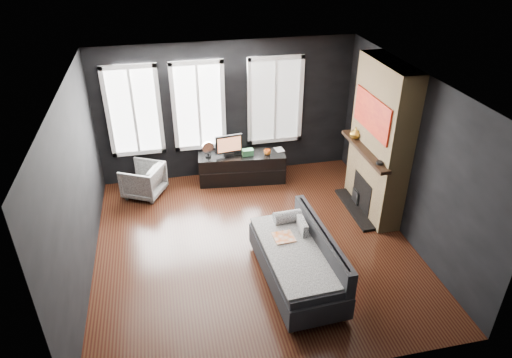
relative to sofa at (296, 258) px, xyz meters
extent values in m
plane|color=black|center=(-0.42, 0.96, -0.42)|extent=(5.00, 5.00, 0.00)
plane|color=white|center=(-0.42, 0.96, 2.28)|extent=(5.00, 5.00, 0.00)
cube|color=black|center=(-0.42, 3.46, 0.93)|extent=(5.00, 0.02, 2.70)
cube|color=black|center=(-2.92, 0.96, 0.93)|extent=(0.02, 5.00, 2.70)
cube|color=black|center=(2.08, 0.96, 0.93)|extent=(0.02, 5.00, 2.70)
cube|color=gray|center=(0.19, 0.39, 0.19)|extent=(0.09, 0.35, 0.34)
imported|color=silver|center=(-2.14, 2.91, -0.08)|extent=(0.86, 0.88, 0.69)
imported|color=#C66019|center=(0.27, 2.93, 0.23)|extent=(0.14, 0.11, 0.14)
imported|color=#BFB498|center=(0.47, 3.07, 0.27)|extent=(0.16, 0.04, 0.22)
cube|color=#2D673C|center=(-0.11, 3.01, 0.22)|extent=(0.22, 0.14, 0.12)
imported|color=#F1B63F|center=(1.63, 2.01, 0.90)|extent=(0.24, 0.24, 0.19)
cylinder|color=black|center=(1.63, 1.01, 0.83)|extent=(0.12, 0.12, 0.04)
camera|label=1|loc=(-1.62, -4.81, 4.21)|focal=32.00mm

